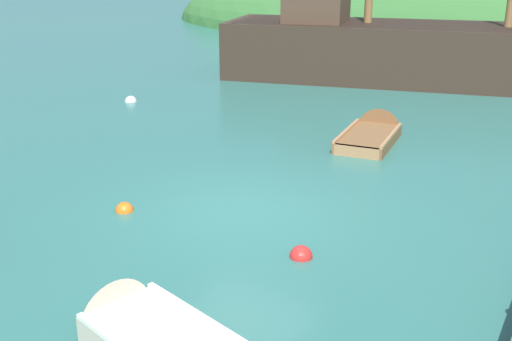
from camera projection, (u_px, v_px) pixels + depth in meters
ground_plane at (244, 212)px, 11.90m from camera, size 120.00×120.00×0.00m
shore_hill at (458, 30)px, 38.89m from camera, size 40.04×19.34×8.78m
sailing_ship at (422, 60)px, 23.37m from camera, size 17.68×7.24×12.57m
rowboat_far at (373, 135)px, 16.53m from camera, size 1.53×3.12×1.18m
buoy_orange at (125, 211)px, 11.96m from camera, size 0.35×0.35×0.35m
buoy_white at (131, 102)px, 20.53m from camera, size 0.39×0.39×0.39m
buoy_red at (301, 257)px, 10.17m from camera, size 0.39×0.39×0.39m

